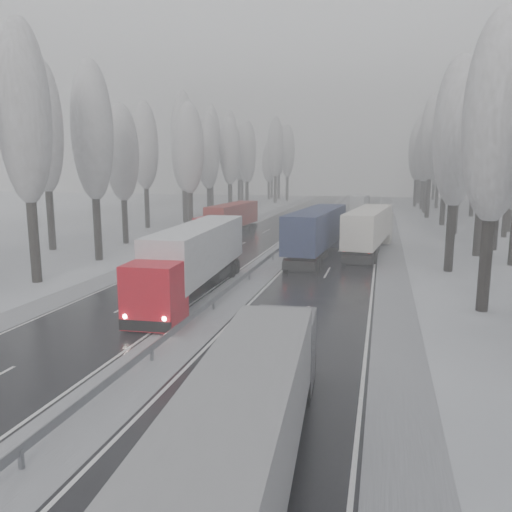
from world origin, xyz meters
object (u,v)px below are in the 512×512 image
at_px(truck_grey_tarp, 249,421).
at_px(truck_red_red, 230,218).
at_px(truck_blue_box, 319,229).
at_px(truck_red_white, 194,256).
at_px(truck_cream_box, 370,227).
at_px(box_truck_distant, 360,203).

relative_size(truck_grey_tarp, truck_red_red, 0.95).
distance_m(truck_blue_box, truck_red_white, 16.47).
xyz_separation_m(truck_grey_tarp, truck_blue_box, (-2.56, 34.01, 0.49)).
distance_m(truck_cream_box, truck_red_red, 18.03).
bearing_deg(truck_cream_box, truck_red_white, -112.37).
relative_size(truck_blue_box, truck_red_white, 1.02).
bearing_deg(box_truck_distant, truck_grey_tarp, -82.65).
bearing_deg(truck_red_red, box_truck_distant, 74.48).
height_order(truck_grey_tarp, box_truck_distant, truck_grey_tarp).
relative_size(truck_cream_box, truck_red_red, 1.12).
xyz_separation_m(truck_cream_box, truck_red_white, (-10.49, -19.02, 0.04)).
bearing_deg(truck_grey_tarp, truck_blue_box, 90.44).
relative_size(truck_grey_tarp, truck_red_white, 0.83).
bearing_deg(truck_red_white, truck_grey_tarp, -68.69).
distance_m(truck_grey_tarp, truck_red_white, 20.62).
bearing_deg(truck_red_white, box_truck_distant, 79.98).
relative_size(truck_red_white, truck_red_red, 1.14).
distance_m(truck_grey_tarp, box_truck_distant, 84.46).
distance_m(truck_cream_box, truck_red_white, 21.72).
bearing_deg(box_truck_distant, truck_red_red, -102.28).
height_order(truck_cream_box, truck_red_white, truck_red_white).
xyz_separation_m(truck_blue_box, truck_red_white, (-6.10, -15.30, -0.05)).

